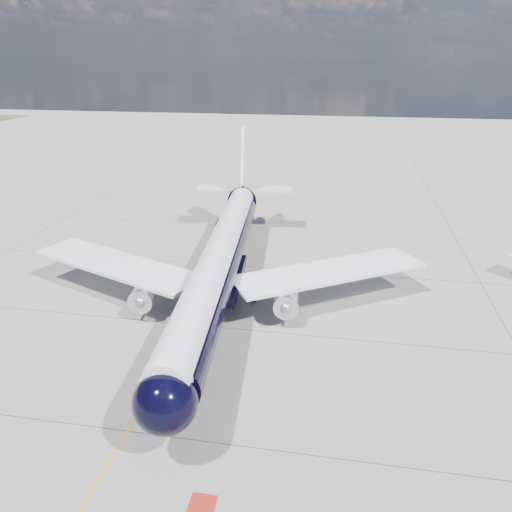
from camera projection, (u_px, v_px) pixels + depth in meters
The scene contains 4 objects.
ground at pixel (235, 251), 66.71m from camera, with size 320.00×320.00×0.00m, color #99968D.
taxiway_centerline at pixel (226, 265), 62.14m from camera, with size 0.16×160.00×0.01m, color orange.
red_marking at pixel (202, 505), 29.11m from camera, with size 1.60×1.60×0.01m, color maroon.
main_airliner at pixel (221, 258), 51.86m from camera, with size 43.20×52.80×15.25m.
Camera 1 is at (13.68, -30.62, 24.42)m, focal length 35.00 mm.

